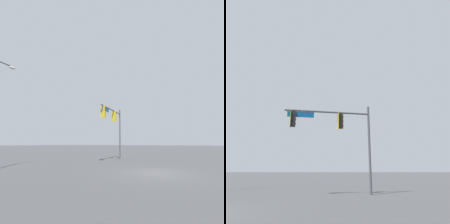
{
  "view_description": "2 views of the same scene",
  "coord_description": "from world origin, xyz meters",
  "views": [
    {
      "loc": [
        11.98,
        4.03,
        1.95
      ],
      "look_at": [
        -6.54,
        -7.64,
        5.94
      ],
      "focal_mm": 28.0,
      "sensor_mm": 36.0,
      "label": 1
    },
    {
      "loc": [
        -6.39,
        8.97,
        1.69
      ],
      "look_at": [
        -6.28,
        -7.46,
        6.09
      ],
      "focal_mm": 35.0,
      "sensor_mm": 36.0,
      "label": 2
    }
  ],
  "objects": [
    {
      "name": "signal_pole_near",
      "position": [
        -5.96,
        -7.13,
        4.84
      ],
      "size": [
        6.39,
        1.61,
        6.57
      ],
      "color": "#47474C",
      "rests_on": "ground_plane"
    },
    {
      "name": "ground_plane",
      "position": [
        0.0,
        0.0,
        0.0
      ],
      "size": [
        400.0,
        400.0,
        0.0
      ],
      "primitive_type": "plane",
      "color": "#474749"
    }
  ]
}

